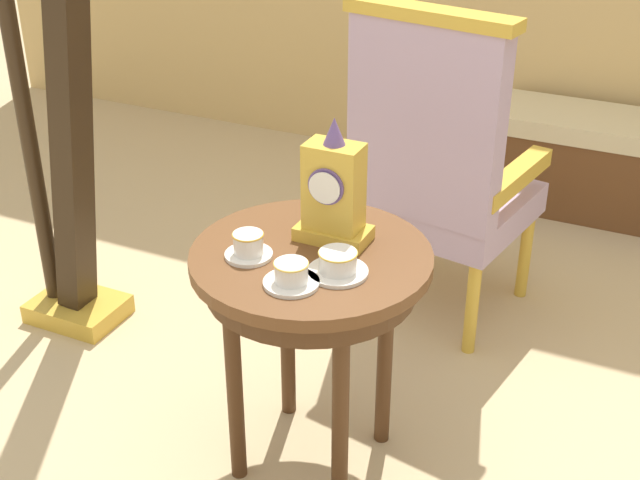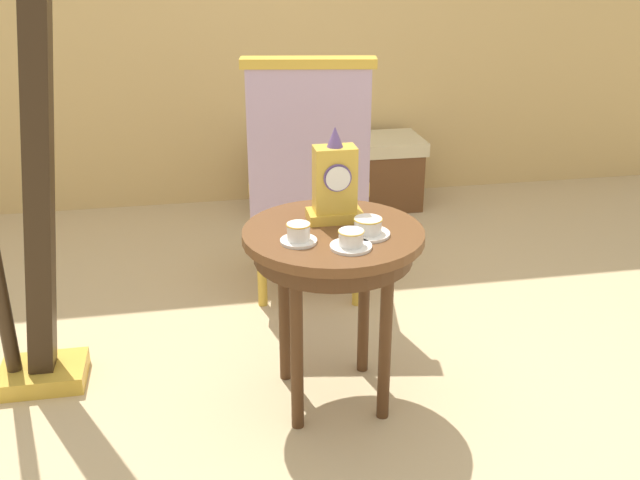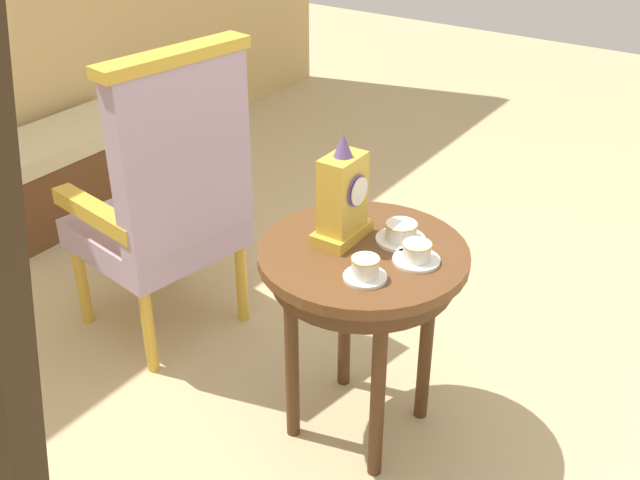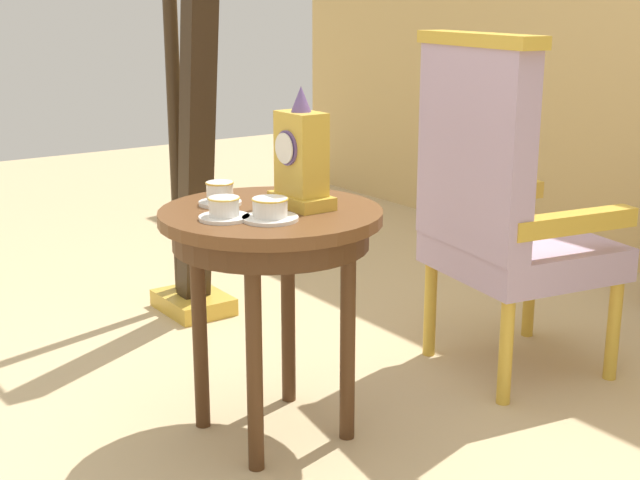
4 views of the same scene
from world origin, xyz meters
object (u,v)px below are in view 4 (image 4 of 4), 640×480
teacup_right (224,210)px  teacup_center (270,210)px  side_table (271,240)px  harp (191,130)px  armchair (501,204)px  teacup_left (220,194)px  mantel_clock (301,159)px

teacup_right → teacup_center: bearing=50.0°
side_table → harp: 1.10m
armchair → harp: 1.25m
teacup_center → armchair: size_ratio=0.13×
harp → side_table: bearing=-15.6°
teacup_left → teacup_right: teacup_left is taller
side_table → armchair: armchair is taller
teacup_center → harp: size_ratio=0.08×
harp → teacup_center: bearing=-17.4°
mantel_clock → harp: harp is taller
side_table → teacup_right: (0.03, -0.16, 0.11)m
teacup_center → mantel_clock: mantel_clock is taller
teacup_right → harp: (-1.07, 0.45, 0.05)m
teacup_center → mantel_clock: bearing=118.1°
teacup_left → teacup_center: size_ratio=0.81×
armchair → harp: size_ratio=0.62×
teacup_right → teacup_center: 0.12m
teacup_right → harp: 1.17m
teacup_left → teacup_center: 0.24m
teacup_right → teacup_left: bearing=154.6°
harp → mantel_clock: bearing=-10.9°
teacup_left → teacup_right: bearing=-25.4°
side_table → armchair: 0.85m
mantel_clock → armchair: (0.04, 0.76, -0.22)m
teacup_center → armchair: armchair is taller
teacup_left → armchair: bearing=78.3°
side_table → mantel_clock: size_ratio=2.02×
side_table → teacup_right: size_ratio=4.97×
side_table → teacup_left: 0.20m
side_table → teacup_center: bearing=-32.7°
teacup_right → armchair: armchair is taller
teacup_left → mantel_clock: (0.15, 0.17, 0.11)m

